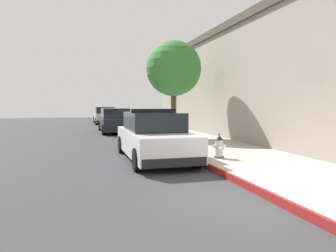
{
  "coord_description": "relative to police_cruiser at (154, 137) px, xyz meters",
  "views": [
    {
      "loc": [
        -3.51,
        -5.3,
        1.84
      ],
      "look_at": [
        -0.25,
        6.47,
        1.0
      ],
      "focal_mm": 34.23,
      "sensor_mm": 36.0,
      "label": 1
    }
  ],
  "objects": [
    {
      "name": "parked_car_silver_ahead",
      "position": [
        -0.13,
        10.67,
        -0.0
      ],
      "size": [
        1.94,
        4.84,
        1.56
      ],
      "color": "black",
      "rests_on": "ground"
    },
    {
      "name": "fire_hydrant",
      "position": [
        1.78,
        -1.25,
        -0.22
      ],
      "size": [
        0.44,
        0.4,
        0.76
      ],
      "color": "#4C4C51",
      "rests_on": "sidewalk_pavement"
    },
    {
      "name": "ground_plane",
      "position": [
        -3.18,
        5.0,
        -0.84
      ],
      "size": [
        34.13,
        60.0,
        0.2
      ],
      "primitive_type": "cube",
      "color": "#353538"
    },
    {
      "name": "parked_car_dark_far",
      "position": [
        -0.09,
        20.16,
        -0.0
      ],
      "size": [
        1.94,
        4.84,
        1.56
      ],
      "color": "#B2B5BA",
      "rests_on": "ground"
    },
    {
      "name": "police_cruiser",
      "position": [
        0.0,
        0.0,
        0.0
      ],
      "size": [
        1.94,
        4.84,
        1.68
      ],
      "color": "white",
      "rests_on": "ground"
    },
    {
      "name": "street_tree",
      "position": [
        2.18,
        5.07,
        2.84
      ],
      "size": [
        2.75,
        2.75,
        4.81
      ],
      "color": "brown",
      "rests_on": "sidewalk_pavement"
    },
    {
      "name": "curb_painted_edge",
      "position": [
        1.1,
        5.0,
        -0.66
      ],
      "size": [
        0.08,
        60.0,
        0.17
      ],
      "primitive_type": "cube",
      "color": "maroon",
      "rests_on": "ground"
    },
    {
      "name": "storefront_building",
      "position": [
        8.35,
        4.62,
        2.15
      ],
      "size": [
        7.94,
        23.59,
        5.77
      ],
      "color": "gray",
      "rests_on": "ground"
    },
    {
      "name": "sidewalk_pavement",
      "position": [
        2.82,
        5.0,
        -0.66
      ],
      "size": [
        3.37,
        60.0,
        0.17
      ],
      "primitive_type": "cube",
      "color": "#ADA89E",
      "rests_on": "ground"
    }
  ]
}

